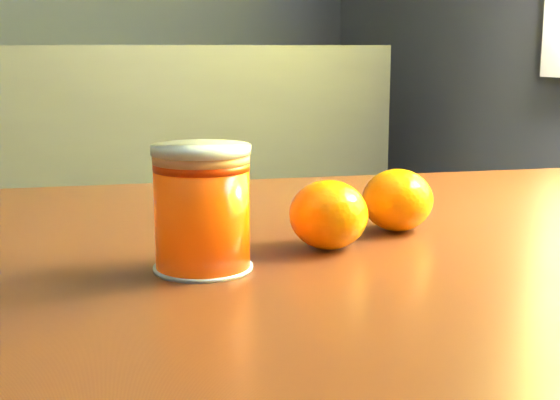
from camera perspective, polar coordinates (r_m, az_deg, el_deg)
name	(u,v)px	position (r m, az deg, el deg)	size (l,w,h in m)	color
table	(321,356)	(0.67, 3.02, -11.31)	(1.09, 0.85, 0.74)	#5D2B17
juice_glass	(202,209)	(0.58, -5.72, -0.65)	(0.07, 0.07, 0.09)	#FF4705
orange_front	(329,215)	(0.64, 3.57, -1.08)	(0.06, 0.06, 0.06)	orange
orange_back	(397,200)	(0.71, 8.59, 0.00)	(0.06, 0.06, 0.06)	orange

